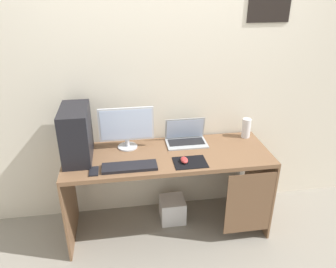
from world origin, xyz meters
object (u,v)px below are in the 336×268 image
Objects in this scene: monitor at (126,127)px; cell_phone at (94,171)px; speaker at (246,128)px; pc_tower at (76,134)px; mouse_left at (184,160)px; subwoofer at (172,209)px; laptop at (186,138)px; keyboard at (130,167)px.

cell_phone is at bearing -127.15° from monitor.
monitor is 2.56× the size of speaker.
pc_tower is at bearing -173.77° from speaker.
pc_tower reaches higher than cell_phone.
speaker is (1.08, 0.05, -0.10)m from monitor.
speaker is 1.85× the size of mouse_left.
monitor is at bearing 168.58° from subwoofer.
mouse_left is 0.43× the size of subwoofer.
cell_phone is (-0.78, -0.37, -0.04)m from laptop.
mouse_left is at bearing -150.29° from speaker.
cell_phone is at bearing -62.29° from pc_tower.
monitor is at bearing 15.85° from pc_tower.
speaker is 1.40m from cell_phone.
laptop is at bearing 25.49° from cell_phone.
laptop reaches higher than mouse_left.
keyboard is at bearing -144.98° from laptop.
laptop is 1.56× the size of subwoofer.
monitor is 2.02× the size of subwoofer.
cell_phone is 0.58× the size of subwoofer.
speaker is at bearing 10.22° from subwoofer.
subwoofer is (0.38, -0.08, -0.84)m from monitor.
laptop is at bearing 76.19° from mouse_left.
mouse_left is at bearing -103.81° from laptop.
keyboard is 0.80m from subwoofer.
cell_phone is at bearing -154.51° from laptop.
monitor is (0.39, 0.11, -0.02)m from pc_tower.
monitor is at bearing 143.38° from mouse_left.
pc_tower is 1.48m from speaker.
pc_tower is 0.87m from mouse_left.
mouse_left is at bearing -14.17° from pc_tower.
pc_tower is 1.01× the size of keyboard.
subwoofer is (0.77, 0.03, -0.86)m from pc_tower.
monitor is 0.92m from subwoofer.
mouse_left reaches higher than keyboard.
monitor is 1.29× the size of laptop.
speaker is 1.14m from keyboard.
keyboard is 3.23× the size of cell_phone.
speaker is at bearing 6.23° from pc_tower.
pc_tower reaches higher than mouse_left.
pc_tower is 1.15m from subwoofer.
speaker is at bearing 2.58° from monitor.
pc_tower is 0.41m from monitor.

